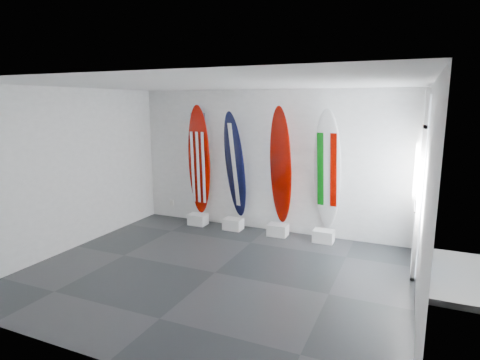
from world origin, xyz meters
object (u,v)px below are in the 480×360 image
at_px(surfboard_usa, 199,160).
at_px(surfboard_navy, 235,166).
at_px(surfboard_italy, 327,170).
at_px(surfboard_swiss, 281,166).

relative_size(surfboard_usa, surfboard_navy, 1.04).
distance_m(surfboard_navy, surfboard_italy, 1.98).
bearing_deg(surfboard_navy, surfboard_italy, 17.39).
bearing_deg(surfboard_navy, surfboard_usa, -162.61).
relative_size(surfboard_swiss, surfboard_italy, 1.01).
xyz_separation_m(surfboard_usa, surfboard_italy, (2.86, 0.00, -0.03)).
height_order(surfboard_navy, surfboard_italy, surfboard_italy).
distance_m(surfboard_usa, surfboard_italy, 2.86).
bearing_deg(surfboard_swiss, surfboard_usa, -159.91).
bearing_deg(surfboard_usa, surfboard_italy, 1.09).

